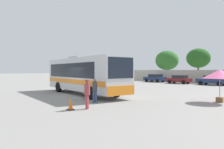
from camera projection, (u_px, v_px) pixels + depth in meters
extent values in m
plane|color=gray|center=(149.00, 89.00, 25.47)|extent=(300.00, 300.00, 0.00)
cube|color=#B2AD9E|center=(209.00, 77.00, 36.11)|extent=(80.00, 0.30, 2.36)
cube|color=silver|center=(83.00, 74.00, 20.17)|extent=(11.97, 3.73, 2.98)
cube|color=black|center=(81.00, 70.00, 20.64)|extent=(9.86, 3.54, 1.31)
cube|color=orange|center=(83.00, 81.00, 20.18)|extent=(11.74, 3.73, 0.42)
cube|color=#19212D|center=(121.00, 68.00, 15.34)|extent=(0.27, 2.29, 1.55)
cube|color=orange|center=(121.00, 91.00, 15.37)|extent=(0.31, 2.49, 0.71)
cube|color=#B2B2B2|center=(79.00, 58.00, 20.85)|extent=(2.33, 1.62, 0.24)
cylinder|color=black|center=(116.00, 91.00, 17.93)|extent=(1.06, 0.40, 1.04)
cylinder|color=black|center=(91.00, 93.00, 16.51)|extent=(1.06, 0.40, 1.04)
cylinder|color=black|center=(80.00, 86.00, 23.54)|extent=(1.06, 0.40, 1.04)
cylinder|color=black|center=(59.00, 87.00, 22.12)|extent=(1.06, 0.40, 1.04)
cylinder|color=#33476B|center=(96.00, 97.00, 14.80)|extent=(0.15, 0.15, 0.82)
cylinder|color=#33476B|center=(94.00, 97.00, 14.81)|extent=(0.15, 0.15, 0.82)
cylinder|color=#38383D|center=(95.00, 86.00, 14.79)|extent=(0.48, 0.48, 0.65)
sphere|color=#8C6647|center=(95.00, 80.00, 14.78)|extent=(0.22, 0.22, 0.22)
cylinder|color=#99383D|center=(88.00, 102.00, 12.48)|extent=(0.16, 0.16, 0.83)
cylinder|color=#99383D|center=(87.00, 102.00, 12.33)|extent=(0.16, 0.16, 0.83)
cylinder|color=#99383D|center=(87.00, 89.00, 12.39)|extent=(0.48, 0.48, 0.65)
sphere|color=brown|center=(87.00, 82.00, 12.38)|extent=(0.22, 0.22, 0.22)
cylinder|color=red|center=(87.00, 80.00, 12.38)|extent=(0.24, 0.24, 0.07)
cylinder|color=gray|center=(220.00, 86.00, 15.03)|extent=(0.05, 0.05, 2.30)
cone|color=pink|center=(220.00, 74.00, 15.01)|extent=(2.34, 2.34, 0.64)
cube|color=brown|center=(220.00, 100.00, 15.05)|extent=(0.51, 0.51, 0.36)
cube|color=navy|center=(154.00, 79.00, 41.24)|extent=(4.24, 1.91, 0.67)
cube|color=black|center=(155.00, 76.00, 41.07)|extent=(2.35, 1.72, 0.55)
cylinder|color=black|center=(146.00, 80.00, 41.60)|extent=(0.65, 0.24, 0.64)
cylinder|color=black|center=(152.00, 80.00, 42.80)|extent=(0.65, 0.24, 0.64)
cylinder|color=black|center=(157.00, 81.00, 39.69)|extent=(0.65, 0.24, 0.64)
cylinder|color=black|center=(163.00, 80.00, 40.89)|extent=(0.65, 0.24, 0.64)
cube|color=maroon|center=(179.00, 80.00, 36.45)|extent=(4.20, 2.16, 0.62)
cube|color=black|center=(180.00, 77.00, 36.30)|extent=(2.37, 1.85, 0.51)
cylinder|color=black|center=(170.00, 82.00, 36.69)|extent=(0.66, 0.28, 0.64)
cylinder|color=black|center=(174.00, 81.00, 37.96)|extent=(0.66, 0.28, 0.64)
cylinder|color=black|center=(183.00, 82.00, 34.95)|extent=(0.66, 0.28, 0.64)
cylinder|color=black|center=(188.00, 82.00, 36.22)|extent=(0.66, 0.28, 0.64)
cube|color=navy|center=(212.00, 81.00, 32.64)|extent=(4.56, 1.91, 0.64)
cube|color=black|center=(214.00, 77.00, 32.45)|extent=(2.52, 1.71, 0.52)
cylinder|color=black|center=(201.00, 83.00, 33.15)|extent=(0.65, 0.24, 0.64)
cylinder|color=black|center=(206.00, 82.00, 34.28)|extent=(0.65, 0.24, 0.64)
cylinder|color=black|center=(219.00, 84.00, 31.00)|extent=(0.65, 0.24, 0.64)
cylinder|color=black|center=(224.00, 83.00, 32.13)|extent=(0.65, 0.24, 0.64)
cylinder|color=brown|center=(167.00, 74.00, 50.59)|extent=(0.32, 0.32, 2.78)
ellipsoid|color=#2D6628|center=(167.00, 60.00, 50.52)|extent=(5.46, 5.46, 4.64)
cylinder|color=brown|center=(198.00, 74.00, 42.66)|extent=(0.32, 0.32, 3.15)
ellipsoid|color=#23561E|center=(198.00, 58.00, 42.60)|extent=(4.64, 4.64, 3.94)
cube|color=black|center=(71.00, 110.00, 12.15)|extent=(0.36, 0.36, 0.04)
cone|color=orange|center=(70.00, 104.00, 12.14)|extent=(0.28, 0.28, 0.60)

